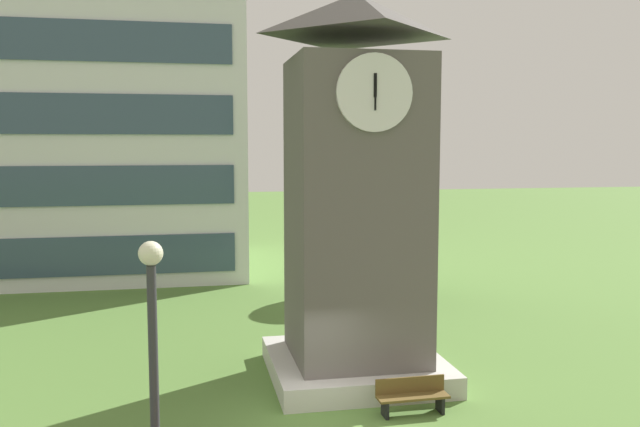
# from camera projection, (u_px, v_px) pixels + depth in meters

# --- Properties ---
(clock_tower) EXTENTS (4.82, 4.82, 10.75)m
(clock_tower) POSITION_uv_depth(u_px,v_px,m) (356.00, 210.00, 18.94)
(clock_tower) COLOR #605B56
(clock_tower) RESTS_ON ground
(park_bench) EXTENTS (1.81, 0.53, 0.88)m
(park_bench) POSITION_uv_depth(u_px,v_px,m) (412.00, 395.00, 16.66)
(park_bench) COLOR brown
(park_bench) RESTS_ON ground
(street_lamp) EXTENTS (0.36, 0.36, 5.25)m
(street_lamp) POSITION_uv_depth(u_px,v_px,m) (154.00, 372.00, 9.94)
(street_lamp) COLOR #333338
(street_lamp) RESTS_ON ground
(tree_by_building) EXTENTS (3.66, 3.66, 5.63)m
(tree_by_building) POSITION_uv_depth(u_px,v_px,m) (388.00, 209.00, 29.99)
(tree_by_building) COLOR #513823
(tree_by_building) RESTS_ON ground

